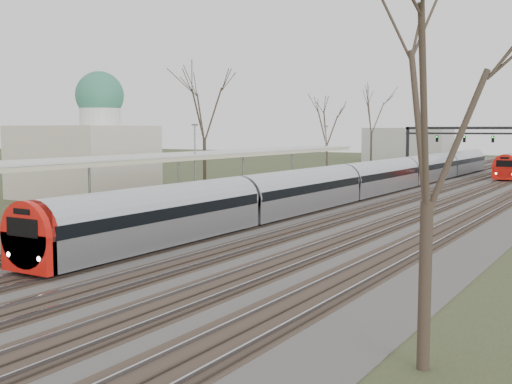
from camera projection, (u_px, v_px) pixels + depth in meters
track_bed at (413, 195)px, 55.74m from camera, size 24.00×160.00×0.22m
platform at (209, 203)px, 45.58m from camera, size 3.50×69.00×1.00m
canopy at (169, 157)px, 41.40m from camera, size 4.10×50.00×3.11m
dome_building at (86, 154)px, 52.21m from camera, size 10.00×8.00×10.30m
signal_gantry at (487, 136)px, 80.81m from camera, size 21.00×0.59×6.08m
tree_west_far at (204, 104)px, 57.89m from camera, size 5.50×5.50×11.33m
tree_east_near at (430, 91)px, 14.48m from camera, size 4.50×4.50×9.27m
train_near at (378, 178)px, 55.83m from camera, size 2.62×75.21×3.05m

